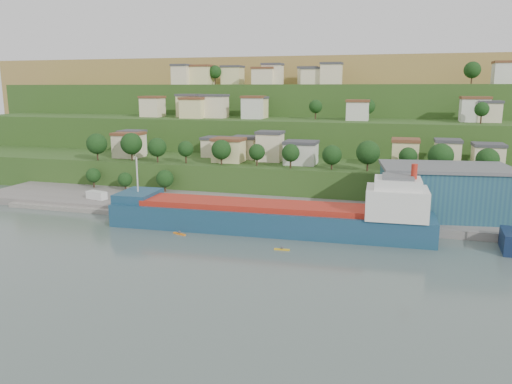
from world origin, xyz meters
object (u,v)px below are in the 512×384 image
(cargo_ship_near, at_px, (277,219))
(warehouse, at_px, (444,191))
(caravan, at_px, (97,197))
(kayak_orange, at_px, (179,233))

(cargo_ship_near, xyz_separation_m, warehouse, (38.51, 18.44, 5.28))
(caravan, bearing_deg, kayak_orange, -14.81)
(cargo_ship_near, distance_m, kayak_orange, 23.25)
(warehouse, xyz_separation_m, kayak_orange, (-59.93, -27.01, -8.17))
(cargo_ship_near, relative_size, caravan, 12.04)
(cargo_ship_near, xyz_separation_m, caravan, (-56.62, 11.73, -0.46))
(warehouse, distance_m, caravan, 95.55)
(caravan, height_order, kayak_orange, caravan)
(cargo_ship_near, relative_size, kayak_orange, 21.57)
(warehouse, relative_size, caravan, 5.17)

